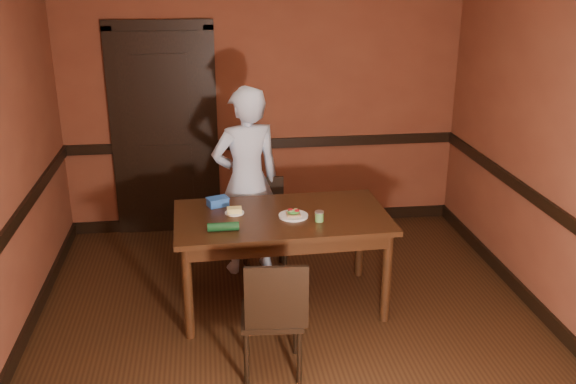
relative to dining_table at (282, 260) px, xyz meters
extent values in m
cube|color=black|center=(0.03, -0.55, -0.39)|extent=(4.00, 4.50, 0.01)
cube|color=brown|center=(0.03, 1.70, 0.96)|extent=(4.00, 0.02, 2.70)
cube|color=brown|center=(0.03, -2.80, 0.96)|extent=(4.00, 0.02, 2.70)
cube|color=brown|center=(2.03, -0.55, 0.96)|extent=(0.02, 4.50, 2.70)
cube|color=black|center=(0.03, 1.69, 0.51)|extent=(4.00, 0.03, 0.10)
cube|color=black|center=(2.01, -0.55, 0.51)|extent=(0.03, 4.50, 0.10)
cube|color=black|center=(0.03, 1.69, -0.33)|extent=(4.00, 0.03, 0.12)
cube|color=black|center=(-1.96, -0.55, -0.33)|extent=(0.03, 4.50, 0.12)
cube|color=black|center=(2.01, -0.55, -0.33)|extent=(0.03, 4.50, 0.12)
cube|color=black|center=(-0.97, 1.66, 0.63)|extent=(0.85, 0.04, 2.05)
cube|color=black|center=(-1.45, 1.68, 0.63)|extent=(0.10, 0.06, 2.15)
cube|color=black|center=(-0.50, 1.68, 0.63)|extent=(0.10, 0.06, 2.15)
cube|color=black|center=(-0.97, 1.68, 1.71)|extent=(1.05, 0.06, 0.10)
cube|color=black|center=(0.00, 0.00, 0.00)|extent=(1.71, 0.99, 0.79)
imported|color=silver|center=(-0.23, 0.67, 0.45)|extent=(0.70, 0.55, 1.69)
cylinder|color=white|center=(0.09, -0.05, 0.40)|extent=(0.23, 0.23, 0.01)
cube|color=#9C744B|center=(0.09, -0.05, 0.41)|extent=(0.11, 0.10, 0.02)
ellipsoid|color=green|center=(0.09, -0.05, 0.43)|extent=(0.10, 0.09, 0.02)
cylinder|color=red|center=(0.06, -0.03, 0.45)|extent=(0.04, 0.04, 0.01)
cylinder|color=red|center=(0.11, -0.06, 0.45)|extent=(0.04, 0.04, 0.01)
cylinder|color=#98B96E|center=(0.06, -0.07, 0.45)|extent=(0.03, 0.03, 0.01)
cylinder|color=#98B96E|center=(0.11, -0.03, 0.45)|extent=(0.03, 0.03, 0.01)
cylinder|color=#98B96E|center=(0.09, -0.05, 0.45)|extent=(0.03, 0.03, 0.01)
cylinder|color=#559145|center=(0.27, -0.17, 0.43)|extent=(0.07, 0.07, 0.07)
cylinder|color=#B1B1B1|center=(0.27, -0.17, 0.47)|extent=(0.07, 0.07, 0.01)
cylinder|color=white|center=(-0.37, 0.08, 0.40)|extent=(0.15, 0.15, 0.01)
cube|color=#F3DD76|center=(-0.37, 0.08, 0.42)|extent=(0.11, 0.08, 0.04)
cube|color=blue|center=(-0.49, 0.26, 0.42)|extent=(0.19, 0.16, 0.06)
cube|color=blue|center=(-0.49, 0.26, 0.46)|extent=(0.20, 0.17, 0.01)
cylinder|color=#103A19|center=(-0.47, -0.26, 0.43)|extent=(0.23, 0.07, 0.07)
camera|label=1|loc=(-0.55, -4.65, 2.29)|focal=40.00mm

